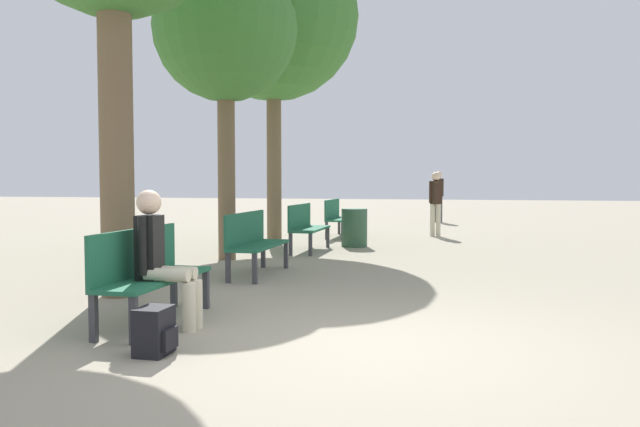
{
  "coord_description": "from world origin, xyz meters",
  "views": [
    {
      "loc": [
        0.76,
        -5.08,
        1.39
      ],
      "look_at": [
        -1.96,
        6.93,
        0.73
      ],
      "focal_mm": 35.0,
      "sensor_mm": 36.0,
      "label": 1
    }
  ],
  "objects_px": {
    "bench_row_1": "(253,239)",
    "bench_row_3": "(337,215)",
    "trash_bin": "(354,228)",
    "pedestrian_near": "(436,200)",
    "tree_row_1": "(225,32)",
    "tree_row_2": "(274,16)",
    "person_seated": "(161,255)",
    "backpack": "(155,331)",
    "pedestrian_mid": "(438,193)",
    "bench_row_0": "(147,269)",
    "bench_row_2": "(305,224)"
  },
  "relations": [
    {
      "from": "bench_row_1",
      "to": "bench_row_3",
      "type": "distance_m",
      "value": 6.3
    },
    {
      "from": "bench_row_1",
      "to": "trash_bin",
      "type": "bearing_deg",
      "value": 79.2
    },
    {
      "from": "bench_row_1",
      "to": "pedestrian_near",
      "type": "xyz_separation_m",
      "value": [
        2.35,
        6.94,
        0.38
      ]
    },
    {
      "from": "tree_row_1",
      "to": "trash_bin",
      "type": "height_order",
      "value": "tree_row_1"
    },
    {
      "from": "bench_row_3",
      "to": "tree_row_2",
      "type": "bearing_deg",
      "value": -119.35
    },
    {
      "from": "bench_row_3",
      "to": "tree_row_1",
      "type": "relative_size",
      "value": 0.31
    },
    {
      "from": "person_seated",
      "to": "bench_row_3",
      "type": "bearing_deg",
      "value": 91.41
    },
    {
      "from": "backpack",
      "to": "pedestrian_mid",
      "type": "xyz_separation_m",
      "value": [
        1.63,
        16.34,
        0.77
      ]
    },
    {
      "from": "bench_row_0",
      "to": "pedestrian_near",
      "type": "relative_size",
      "value": 1.02
    },
    {
      "from": "bench_row_0",
      "to": "pedestrian_near",
      "type": "xyz_separation_m",
      "value": [
        2.35,
        10.09,
        0.38
      ]
    },
    {
      "from": "tree_row_1",
      "to": "backpack",
      "type": "bearing_deg",
      "value": -74.19
    },
    {
      "from": "trash_bin",
      "to": "backpack",
      "type": "bearing_deg",
      "value": -91.34
    },
    {
      "from": "bench_row_0",
      "to": "bench_row_3",
      "type": "relative_size",
      "value": 1.0
    },
    {
      "from": "trash_bin",
      "to": "tree_row_2",
      "type": "bearing_deg",
      "value": 170.94
    },
    {
      "from": "person_seated",
      "to": "trash_bin",
      "type": "bearing_deg",
      "value": 85.73
    },
    {
      "from": "tree_row_1",
      "to": "pedestrian_mid",
      "type": "height_order",
      "value": "tree_row_1"
    },
    {
      "from": "bench_row_0",
      "to": "backpack",
      "type": "relative_size",
      "value": 4.24
    },
    {
      "from": "backpack",
      "to": "trash_bin",
      "type": "height_order",
      "value": "trash_bin"
    },
    {
      "from": "bench_row_3",
      "to": "backpack",
      "type": "height_order",
      "value": "bench_row_3"
    },
    {
      "from": "tree_row_1",
      "to": "bench_row_0",
      "type": "bearing_deg",
      "value": -77.78
    },
    {
      "from": "tree_row_2",
      "to": "person_seated",
      "type": "distance_m",
      "value": 8.95
    },
    {
      "from": "bench_row_3",
      "to": "backpack",
      "type": "xyz_separation_m",
      "value": [
        0.6,
        -10.45,
        -0.34
      ]
    },
    {
      "from": "tree_row_1",
      "to": "tree_row_2",
      "type": "relative_size",
      "value": 0.77
    },
    {
      "from": "person_seated",
      "to": "backpack",
      "type": "height_order",
      "value": "person_seated"
    },
    {
      "from": "bench_row_2",
      "to": "person_seated",
      "type": "xyz_separation_m",
      "value": [
        0.24,
        -6.46,
        0.16
      ]
    },
    {
      "from": "backpack",
      "to": "tree_row_1",
      "type": "bearing_deg",
      "value": 105.81
    },
    {
      "from": "bench_row_0",
      "to": "tree_row_2",
      "type": "distance_m",
      "value": 8.85
    },
    {
      "from": "pedestrian_near",
      "to": "tree_row_2",
      "type": "bearing_deg",
      "value": -143.78
    },
    {
      "from": "pedestrian_mid",
      "to": "trash_bin",
      "type": "height_order",
      "value": "pedestrian_mid"
    },
    {
      "from": "bench_row_0",
      "to": "trash_bin",
      "type": "xyz_separation_m",
      "value": [
        0.8,
        7.32,
        -0.13
      ]
    },
    {
      "from": "tree_row_1",
      "to": "backpack",
      "type": "xyz_separation_m",
      "value": [
        1.63,
        -5.77,
        -3.75
      ]
    },
    {
      "from": "bench_row_0",
      "to": "bench_row_1",
      "type": "relative_size",
      "value": 1.0
    },
    {
      "from": "pedestrian_mid",
      "to": "bench_row_3",
      "type": "bearing_deg",
      "value": -110.72
    },
    {
      "from": "bench_row_1",
      "to": "backpack",
      "type": "relative_size",
      "value": 4.24
    },
    {
      "from": "trash_bin",
      "to": "bench_row_0",
      "type": "bearing_deg",
      "value": -96.2
    },
    {
      "from": "bench_row_0",
      "to": "backpack",
      "type": "bearing_deg",
      "value": -58.85
    },
    {
      "from": "person_seated",
      "to": "trash_bin",
      "type": "height_order",
      "value": "person_seated"
    },
    {
      "from": "pedestrian_near",
      "to": "bench_row_0",
      "type": "bearing_deg",
      "value": -103.1
    },
    {
      "from": "trash_bin",
      "to": "bench_row_3",
      "type": "bearing_deg",
      "value": 110.46
    },
    {
      "from": "tree_row_2",
      "to": "pedestrian_mid",
      "type": "relative_size",
      "value": 4.07
    },
    {
      "from": "person_seated",
      "to": "pedestrian_near",
      "type": "distance_m",
      "value": 10.47
    },
    {
      "from": "bench_row_0",
      "to": "bench_row_2",
      "type": "xyz_separation_m",
      "value": [
        0.0,
        6.3,
        0.0
      ]
    },
    {
      "from": "bench_row_0",
      "to": "backpack",
      "type": "height_order",
      "value": "bench_row_0"
    },
    {
      "from": "bench_row_0",
      "to": "tree_row_1",
      "type": "distance_m",
      "value": 5.96
    },
    {
      "from": "bench_row_3",
      "to": "pedestrian_mid",
      "type": "xyz_separation_m",
      "value": [
        2.23,
        5.9,
        0.43
      ]
    },
    {
      "from": "pedestrian_mid",
      "to": "bench_row_1",
      "type": "bearing_deg",
      "value": -100.36
    },
    {
      "from": "bench_row_2",
      "to": "tree_row_1",
      "type": "relative_size",
      "value": 0.31
    },
    {
      "from": "pedestrian_mid",
      "to": "trash_bin",
      "type": "bearing_deg",
      "value": -100.14
    },
    {
      "from": "bench_row_3",
      "to": "bench_row_1",
      "type": "bearing_deg",
      "value": -90.0
    },
    {
      "from": "bench_row_1",
      "to": "tree_row_1",
      "type": "height_order",
      "value": "tree_row_1"
    }
  ]
}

